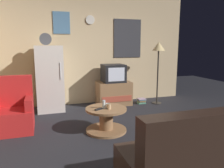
{
  "coord_description": "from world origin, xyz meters",
  "views": [
    {
      "loc": [
        -1.2,
        -3.18,
        1.51
      ],
      "look_at": [
        0.1,
        0.9,
        0.75
      ],
      "focal_mm": 35.31,
      "sensor_mm": 36.0,
      "label": 1
    }
  ],
  "objects_px": {
    "standing_lamp": "(159,51)",
    "book_stack": "(141,101)",
    "tv_stand": "(114,93)",
    "wine_glass": "(104,104)",
    "armchair": "(13,112)",
    "mug_ceramic_tan": "(109,107)",
    "crt_tv": "(113,73)",
    "couch": "(203,159)",
    "remote_control": "(99,109)",
    "coffee_table": "(106,120)",
    "mug_ceramic_white": "(108,106)",
    "fridge": "(50,78)"
  },
  "relations": [
    {
      "from": "coffee_table",
      "to": "wine_glass",
      "type": "height_order",
      "value": "wine_glass"
    },
    {
      "from": "mug_ceramic_tan",
      "to": "crt_tv",
      "type": "bearing_deg",
      "value": 69.53
    },
    {
      "from": "crt_tv",
      "to": "book_stack",
      "type": "xyz_separation_m",
      "value": [
        0.74,
        -0.11,
        -0.74
      ]
    },
    {
      "from": "standing_lamp",
      "to": "book_stack",
      "type": "bearing_deg",
      "value": 163.51
    },
    {
      "from": "remote_control",
      "to": "mug_ceramic_tan",
      "type": "bearing_deg",
      "value": -32.98
    },
    {
      "from": "standing_lamp",
      "to": "book_stack",
      "type": "xyz_separation_m",
      "value": [
        -0.39,
        0.11,
        -1.29
      ]
    },
    {
      "from": "standing_lamp",
      "to": "book_stack",
      "type": "distance_m",
      "value": 1.35
    },
    {
      "from": "armchair",
      "to": "mug_ceramic_tan",
      "type": "bearing_deg",
      "value": -22.03
    },
    {
      "from": "fridge",
      "to": "mug_ceramic_tan",
      "type": "xyz_separation_m",
      "value": [
        0.9,
        -1.71,
        -0.28
      ]
    },
    {
      "from": "fridge",
      "to": "remote_control",
      "type": "xyz_separation_m",
      "value": [
        0.72,
        -1.7,
        -0.32
      ]
    },
    {
      "from": "coffee_table",
      "to": "armchair",
      "type": "height_order",
      "value": "armchair"
    },
    {
      "from": "mug_ceramic_white",
      "to": "crt_tv",
      "type": "bearing_deg",
      "value": 68.91
    },
    {
      "from": "armchair",
      "to": "fridge",
      "type": "bearing_deg",
      "value": 57.18
    },
    {
      "from": "tv_stand",
      "to": "standing_lamp",
      "type": "bearing_deg",
      "value": -11.69
    },
    {
      "from": "crt_tv",
      "to": "coffee_table",
      "type": "relative_size",
      "value": 0.75
    },
    {
      "from": "mug_ceramic_tan",
      "to": "armchair",
      "type": "xyz_separation_m",
      "value": [
        -1.59,
        0.64,
        -0.13
      ]
    },
    {
      "from": "standing_lamp",
      "to": "remote_control",
      "type": "distance_m",
      "value": 2.61
    },
    {
      "from": "wine_glass",
      "to": "fridge",
      "type": "bearing_deg",
      "value": 116.55
    },
    {
      "from": "book_stack",
      "to": "crt_tv",
      "type": "bearing_deg",
      "value": 171.2
    },
    {
      "from": "coffee_table",
      "to": "book_stack",
      "type": "relative_size",
      "value": 3.45
    },
    {
      "from": "standing_lamp",
      "to": "mug_ceramic_white",
      "type": "distance_m",
      "value": 2.46
    },
    {
      "from": "tv_stand",
      "to": "couch",
      "type": "height_order",
      "value": "couch"
    },
    {
      "from": "crt_tv",
      "to": "remote_control",
      "type": "height_order",
      "value": "crt_tv"
    },
    {
      "from": "coffee_table",
      "to": "book_stack",
      "type": "xyz_separation_m",
      "value": [
        1.41,
        1.52,
        -0.14
      ]
    },
    {
      "from": "coffee_table",
      "to": "wine_glass",
      "type": "relative_size",
      "value": 4.8
    },
    {
      "from": "tv_stand",
      "to": "remote_control",
      "type": "relative_size",
      "value": 5.6
    },
    {
      "from": "crt_tv",
      "to": "wine_glass",
      "type": "height_order",
      "value": "crt_tv"
    },
    {
      "from": "standing_lamp",
      "to": "armchair",
      "type": "distance_m",
      "value": 3.61
    },
    {
      "from": "crt_tv",
      "to": "mug_ceramic_tan",
      "type": "height_order",
      "value": "crt_tv"
    },
    {
      "from": "tv_stand",
      "to": "coffee_table",
      "type": "xyz_separation_m",
      "value": [
        -0.68,
        -1.64,
        -0.08
      ]
    },
    {
      "from": "remote_control",
      "to": "couch",
      "type": "distance_m",
      "value": 1.88
    },
    {
      "from": "mug_ceramic_white",
      "to": "armchair",
      "type": "height_order",
      "value": "armchair"
    },
    {
      "from": "mug_ceramic_tan",
      "to": "remote_control",
      "type": "height_order",
      "value": "mug_ceramic_tan"
    },
    {
      "from": "couch",
      "to": "mug_ceramic_tan",
      "type": "bearing_deg",
      "value": 106.86
    },
    {
      "from": "standing_lamp",
      "to": "coffee_table",
      "type": "bearing_deg",
      "value": -141.82
    },
    {
      "from": "remote_control",
      "to": "tv_stand",
      "type": "bearing_deg",
      "value": 35.26
    },
    {
      "from": "crt_tv",
      "to": "standing_lamp",
      "type": "bearing_deg",
      "value": -11.5
    },
    {
      "from": "remote_control",
      "to": "book_stack",
      "type": "distance_m",
      "value": 2.26
    },
    {
      "from": "standing_lamp",
      "to": "couch",
      "type": "bearing_deg",
      "value": -111.17
    },
    {
      "from": "fridge",
      "to": "armchair",
      "type": "relative_size",
      "value": 1.84
    },
    {
      "from": "tv_stand",
      "to": "wine_glass",
      "type": "xyz_separation_m",
      "value": [
        -0.73,
        -1.67,
        0.2
      ]
    },
    {
      "from": "standing_lamp",
      "to": "couch",
      "type": "distance_m",
      "value": 3.6
    },
    {
      "from": "mug_ceramic_white",
      "to": "couch",
      "type": "relative_size",
      "value": 0.05
    },
    {
      "from": "fridge",
      "to": "mug_ceramic_tan",
      "type": "distance_m",
      "value": 1.95
    },
    {
      "from": "tv_stand",
      "to": "crt_tv",
      "type": "relative_size",
      "value": 1.56
    },
    {
      "from": "tv_stand",
      "to": "book_stack",
      "type": "bearing_deg",
      "value": -9.05
    },
    {
      "from": "crt_tv",
      "to": "mug_ceramic_tan",
      "type": "xyz_separation_m",
      "value": [
        -0.64,
        -1.72,
        -0.34
      ]
    },
    {
      "from": "crt_tv",
      "to": "remote_control",
      "type": "relative_size",
      "value": 3.6
    },
    {
      "from": "book_stack",
      "to": "wine_glass",
      "type": "bearing_deg",
      "value": -133.13
    },
    {
      "from": "remote_control",
      "to": "couch",
      "type": "xyz_separation_m",
      "value": [
        0.7,
        -1.74,
        -0.12
      ]
    }
  ]
}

